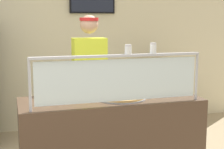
# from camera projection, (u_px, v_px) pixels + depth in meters

# --- Properties ---
(shop_rear_unit) EXTENTS (6.14, 0.13, 2.70)m
(shop_rear_unit) POSITION_uv_depth(u_px,v_px,m) (70.00, 42.00, 5.35)
(shop_rear_unit) COLOR beige
(shop_rear_unit) RESTS_ON ground
(serving_counter) EXTENTS (1.74, 0.66, 0.95)m
(serving_counter) POSITION_uv_depth(u_px,v_px,m) (111.00, 145.00, 3.37)
(serving_counter) COLOR #4C3828
(serving_counter) RESTS_ON ground
(sneeze_guard) EXTENTS (1.57, 0.06, 0.45)m
(sneeze_guard) POSITION_uv_depth(u_px,v_px,m) (119.00, 74.00, 2.99)
(sneeze_guard) COLOR #B2B5BC
(sneeze_guard) RESTS_ON serving_counter
(pizza_tray) EXTENTS (0.48, 0.48, 0.04)m
(pizza_tray) POSITION_uv_depth(u_px,v_px,m) (121.00, 97.00, 3.29)
(pizza_tray) COLOR #9EA0A8
(pizza_tray) RESTS_ON serving_counter
(pizza_server) EXTENTS (0.15, 0.29, 0.01)m
(pizza_server) POSITION_uv_depth(u_px,v_px,m) (121.00, 95.00, 3.27)
(pizza_server) COLOR #ADAFB7
(pizza_server) RESTS_ON pizza_tray
(parmesan_shaker) EXTENTS (0.06, 0.06, 0.09)m
(parmesan_shaker) POSITION_uv_depth(u_px,v_px,m) (128.00, 50.00, 2.98)
(parmesan_shaker) COLOR white
(parmesan_shaker) RESTS_ON sneeze_guard
(pepper_flake_shaker) EXTENTS (0.06, 0.06, 0.10)m
(pepper_flake_shaker) POSITION_uv_depth(u_px,v_px,m) (153.00, 49.00, 3.05)
(pepper_flake_shaker) COLOR white
(pepper_flake_shaker) RESTS_ON sneeze_guard
(worker_figure) EXTENTS (0.41, 0.50, 1.76)m
(worker_figure) POSITION_uv_depth(u_px,v_px,m) (90.00, 81.00, 3.95)
(worker_figure) COLOR #23232D
(worker_figure) RESTS_ON ground
(prep_shelf) EXTENTS (0.70, 0.55, 0.82)m
(prep_shelf) POSITION_uv_depth(u_px,v_px,m) (162.00, 102.00, 5.43)
(prep_shelf) COLOR #B7BABF
(prep_shelf) RESTS_ON ground
(pizza_box_stack) EXTENTS (0.48, 0.46, 0.27)m
(pizza_box_stack) POSITION_uv_depth(u_px,v_px,m) (163.00, 68.00, 5.35)
(pizza_box_stack) COLOR tan
(pizza_box_stack) RESTS_ON prep_shelf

